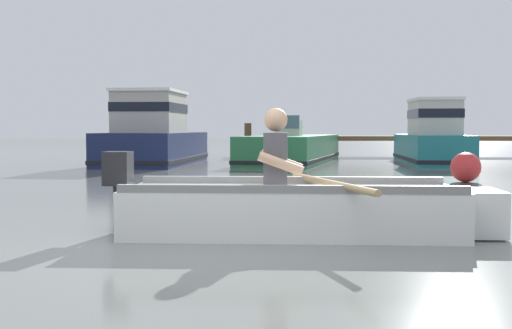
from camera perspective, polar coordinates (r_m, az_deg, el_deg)
The scene contains 7 objects.
ground_plane at distance 5.08m, azimuth -5.04°, elevation -8.22°, with size 120.00×120.00×0.00m, color slate.
wooden_dock at distance 23.80m, azimuth 15.36°, elevation 2.20°, with size 13.94×1.57×1.18m.
rowboat_with_person at distance 6.20m, azimuth 3.75°, elevation -3.78°, with size 3.71×1.94×1.19m.
moored_boat_navy at distance 18.61m, azimuth -8.88°, elevation 2.36°, with size 2.52×5.50×2.04m.
moored_boat_green at distance 19.44m, azimuth 3.17°, elevation 1.31°, with size 3.38×6.84×1.37m.
moored_boat_teal at distance 19.38m, azimuth 15.01°, elevation 2.10°, with size 1.86×4.97×1.84m.
mooring_buoy at distance 12.77m, azimuth 17.72°, elevation -0.23°, with size 0.56×0.56×0.56m, color red.
Camera 1 is at (0.54, -4.95, 1.00)m, focal length 46.14 mm.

